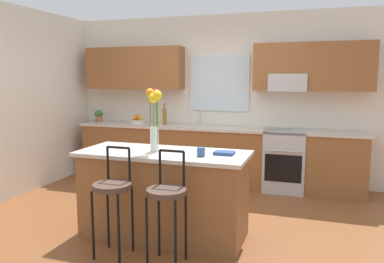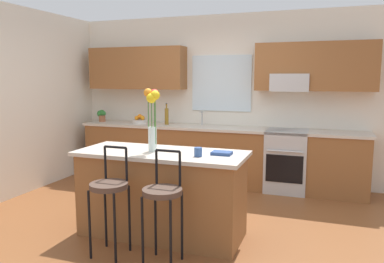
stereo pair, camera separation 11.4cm
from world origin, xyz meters
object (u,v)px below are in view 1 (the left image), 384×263
Objects in this scene: bar_stool_near at (113,191)px; flower_vase at (154,111)px; mug_ceramic at (201,152)px; bottle_olive_oil at (165,116)px; kitchen_island at (164,193)px; cookbook at (224,153)px; fruit_bowl_oranges at (138,120)px; potted_plant_small at (99,115)px; oven_range at (285,160)px; bar_stool_middle at (167,197)px.

flower_vase is at bearing 71.67° from bar_stool_near.
mug_ceramic is at bearing 33.58° from bar_stool_near.
kitchen_island is at bearing -68.05° from bottle_olive_oil.
fruit_bowl_oranges reaches higher than cookbook.
cookbook is (0.73, 0.07, -0.41)m from flower_vase.
fruit_bowl_oranges is at bearing 111.71° from bar_stool_near.
bottle_olive_oil reaches higher than potted_plant_small.
flower_vase is 0.66m from mug_ceramic.
cookbook is 0.94× the size of potted_plant_small.
kitchen_island is at bearing -117.51° from oven_range.
bar_stool_near is at bearing -115.13° from kitchen_island.
bar_stool_middle reaches higher than mug_ceramic.
fruit_bowl_oranges is 0.76m from potted_plant_small.
oven_range is at bearing 62.49° from kitchen_island.
bottle_olive_oil is (-0.86, 2.13, 0.60)m from kitchen_island.
cookbook is 2.57m from bottle_olive_oil.
bar_stool_near is 5.21× the size of cookbook.
potted_plant_small is at bearing -179.93° from fruit_bowl_oranges.
mug_ceramic is at bearing -140.51° from cookbook.
bar_stool_near reaches higher than oven_range.
fruit_bowl_oranges is (-1.27, 2.16, -0.37)m from flower_vase.
flower_vase reaches higher than fruit_bowl_oranges.
mug_ceramic is 3.41m from potted_plant_small.
fruit_bowl_oranges reaches higher than bar_stool_middle.
cookbook is at bearing -102.44° from oven_range.
cookbook is 3.46m from potted_plant_small.
bar_stool_middle is 0.98m from flower_vase.
cookbook is at bearing 39.49° from mug_ceramic.
bottle_olive_oil reaches higher than kitchen_island.
potted_plant_small is (-2.39, 2.72, 0.40)m from bar_stool_middle.
oven_range is at bearing 77.56° from cookbook.
bar_stool_middle is at bearing -64.87° from kitchen_island.
kitchen_island is 7.50× the size of fruit_bowl_oranges.
oven_range is 2.38m from kitchen_island.
kitchen_island is at bearing 64.87° from bar_stool_near.
bar_stool_middle is 11.58× the size of mug_ceramic.
bottle_olive_oil reaches higher than bar_stool_middle.
kitchen_island is 3.06m from potted_plant_small.
mug_ceramic is 2.88m from fruit_bowl_oranges.
flower_vase reaches higher than mug_ceramic.
mug_ceramic is 2.60m from bottle_olive_oil.
potted_plant_small is (-0.75, -0.00, 0.06)m from fruit_bowl_oranges.
fruit_bowl_oranges is at bearing 120.96° from bar_stool_middle.
potted_plant_small reaches higher than kitchen_island.
bar_stool_near is 2.82m from bottle_olive_oil.
cookbook is 0.57× the size of bottle_olive_oil.
bottle_olive_oil is at bearing 120.28° from mug_ceramic.
fruit_bowl_oranges reaches higher than oven_range.
oven_range is 2.36m from mug_ceramic.
oven_range is 0.88× the size of bar_stool_near.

